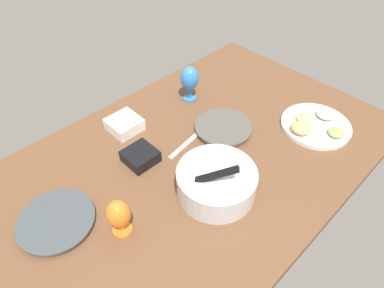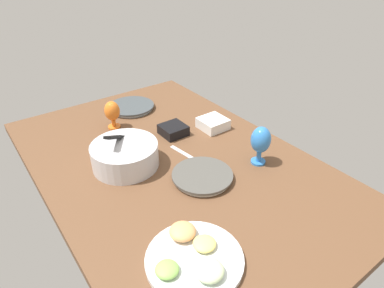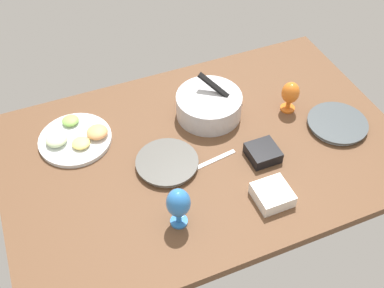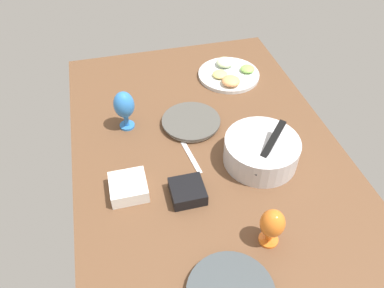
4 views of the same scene
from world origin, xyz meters
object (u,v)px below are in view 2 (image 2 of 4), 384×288
object	(u,v)px
fruit_platter	(194,257)
square_bowl_white	(213,123)
dinner_plate_right	(131,107)
dinner_plate_left	(202,176)
square_bowl_black	(173,129)
mixing_bowl	(125,154)
hurricane_glass_blue	(261,141)
hurricane_glass_orange	(112,112)

from	to	relation	value
fruit_platter	square_bowl_white	distance (cm)	81.93
dinner_plate_right	fruit_platter	size ratio (longest dim) A/B	0.85
dinner_plate_left	square_bowl_black	xyz separation A→B (cm)	(36.36, -10.38, 1.36)
dinner_plate_left	square_bowl_white	size ratio (longest dim) A/B	1.92
mixing_bowl	fruit_platter	distance (cm)	56.86
mixing_bowl	square_bowl_white	bearing A→B (deg)	-86.53
dinner_plate_left	square_bowl_white	bearing A→B (deg)	-45.22
square_bowl_white	hurricane_glass_blue	bearing A→B (deg)	174.01
mixing_bowl	square_bowl_white	world-z (taller)	mixing_bowl
hurricane_glass_blue	square_bowl_white	xyz separation A→B (cm)	(34.98, -3.67, -7.95)
dinner_plate_right	mixing_bowl	bearing A→B (deg)	149.92
hurricane_glass_blue	mixing_bowl	bearing A→B (deg)	55.50
dinner_plate_left	square_bowl_black	world-z (taller)	square_bowl_black
fruit_platter	hurricane_glass_orange	xyz separation A→B (cm)	(89.52, -16.40, 6.96)
mixing_bowl	square_bowl_white	size ratio (longest dim) A/B	2.18
dinner_plate_right	fruit_platter	distance (cm)	108.72
dinner_plate_right	hurricane_glass_orange	bearing A→B (deg)	129.17
dinner_plate_left	hurricane_glass_orange	bearing A→B (deg)	9.58
fruit_platter	square_bowl_white	world-z (taller)	fruit_platter
fruit_platter	mixing_bowl	bearing A→B (deg)	-6.32
fruit_platter	square_bowl_black	world-z (taller)	fruit_platter
hurricane_glass_orange	square_bowl_black	bearing A→B (deg)	-138.82
dinner_plate_right	fruit_platter	world-z (taller)	fruit_platter
dinner_plate_right	square_bowl_white	xyz separation A→B (cm)	(-44.00, -22.89, 1.65)
dinner_plate_left	hurricane_glass_blue	bearing A→B (deg)	-101.45
fruit_platter	square_bowl_white	size ratio (longest dim) A/B	2.32
dinner_plate_right	fruit_platter	xyz separation A→B (cm)	(-103.44, 33.49, 0.51)
hurricane_glass_orange	dinner_plate_right	bearing A→B (deg)	-50.83
dinner_plate_left	fruit_platter	world-z (taller)	fruit_platter
dinner_plate_left	hurricane_glass_orange	world-z (taller)	hurricane_glass_orange
dinner_plate_right	square_bowl_black	world-z (taller)	square_bowl_black
fruit_platter	square_bowl_black	size ratio (longest dim) A/B	2.54
dinner_plate_left	fruit_platter	bearing A→B (deg)	138.33
dinner_plate_left	dinner_plate_right	xyz separation A→B (cm)	(73.67, -7.00, -0.06)
hurricane_glass_blue	square_bowl_white	size ratio (longest dim) A/B	1.36
fruit_platter	dinner_plate_right	bearing A→B (deg)	-17.94
mixing_bowl	square_bowl_black	bearing A→B (deg)	-72.37
mixing_bowl	hurricane_glass_orange	size ratio (longest dim) A/B	1.93
dinner_plate_left	hurricane_glass_orange	distance (cm)	61.05
hurricane_glass_orange	dinner_plate_left	bearing A→B (deg)	-170.42
fruit_platter	hurricane_glass_orange	size ratio (longest dim) A/B	2.06
dinner_plate_left	hurricane_glass_blue	world-z (taller)	hurricane_glass_blue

